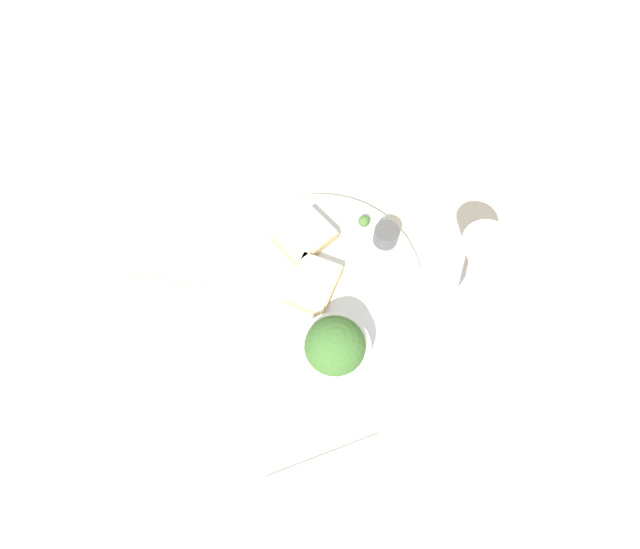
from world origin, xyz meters
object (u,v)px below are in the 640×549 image
at_px(wine_glass, 479,259).
at_px(fork, 323,458).
at_px(sauce_ramekin, 386,235).
at_px(salad_bowl, 335,348).
at_px(cheese_toast_near, 305,236).
at_px(napkin, 154,321).
at_px(cheese_toast_far, 313,284).

relative_size(wine_glass, fork, 1.08).
xyz_separation_m(sauce_ramekin, wine_glass, (-0.01, 0.16, 0.09)).
bearing_deg(salad_bowl, wine_glass, 158.77).
distance_m(salad_bowl, wine_glass, 0.26).
xyz_separation_m(cheese_toast_near, napkin, (0.28, -0.10, -0.02)).
height_order(sauce_ramekin, cheese_toast_near, sauce_ramekin).
bearing_deg(sauce_ramekin, salad_bowl, 16.23).
relative_size(napkin, fork, 1.32).
xyz_separation_m(sauce_ramekin, cheese_toast_far, (0.15, -0.04, -0.01)).
bearing_deg(salad_bowl, sauce_ramekin, -163.77).
distance_m(salad_bowl, napkin, 0.31).
xyz_separation_m(salad_bowl, sauce_ramekin, (-0.22, -0.06, -0.02)).
relative_size(cheese_toast_near, napkin, 0.50).
height_order(cheese_toast_far, wine_glass, wine_glass).
bearing_deg(salad_bowl, cheese_toast_far, -123.56).
height_order(sauce_ramekin, napkin, sauce_ramekin).
xyz_separation_m(cheese_toast_near, cheese_toast_far, (0.06, 0.07, 0.00)).
height_order(cheese_toast_far, napkin, cheese_toast_far).
distance_m(cheese_toast_near, wine_glass, 0.30).
bearing_deg(wine_glass, napkin, -43.63).
xyz_separation_m(salad_bowl, napkin, (0.15, -0.27, -0.05)).
bearing_deg(fork, cheese_toast_far, -136.32).
distance_m(sauce_ramekin, fork, 0.39).
distance_m(sauce_ramekin, cheese_toast_near, 0.14).
bearing_deg(fork, wine_glass, 179.26).
distance_m(salad_bowl, fork, 0.16).
bearing_deg(napkin, cheese_toast_far, 142.22).
xyz_separation_m(salad_bowl, wine_glass, (-0.23, 0.09, 0.07)).
xyz_separation_m(sauce_ramekin, napkin, (0.37, -0.21, -0.03)).
bearing_deg(wine_glass, cheese_toast_near, -68.75).
relative_size(cheese_toast_near, wine_glass, 0.62).
bearing_deg(cheese_toast_far, wine_glass, 130.11).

